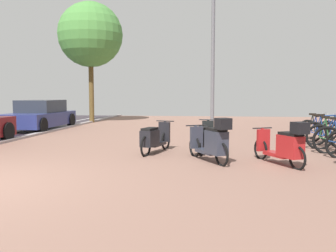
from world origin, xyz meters
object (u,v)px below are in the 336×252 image
object	(u,v)px
parked_car_far	(40,116)
lamp_post	(213,47)
bicycle_rack_04	(332,137)
scooter_far	(154,139)
scooter_extra	(204,138)
bicycle_rack_06	(321,132)
scooter_mid	(285,145)
street_tree	(90,35)
bicycle_rack_07	(317,129)
scooter_near	(212,142)
bicycle_rack_05	(327,134)

from	to	relation	value
parked_car_far	lamp_post	world-z (taller)	lamp_post
bicycle_rack_04	scooter_far	distance (m)	4.94
scooter_extra	lamp_post	distance (m)	5.63
bicycle_rack_06	parked_car_far	size ratio (longest dim) A/B	0.32
bicycle_rack_04	scooter_mid	xyz separation A→B (m)	(-1.74, -2.53, 0.10)
lamp_post	street_tree	xyz separation A→B (m)	(-6.52, 4.81, 1.34)
street_tree	bicycle_rack_07	bearing A→B (deg)	-32.05
bicycle_rack_07	parked_car_far	size ratio (longest dim) A/B	0.30
bicycle_rack_06	scooter_mid	size ratio (longest dim) A/B	0.77
scooter_extra	bicycle_rack_07	bearing A→B (deg)	41.02
scooter_near	scooter_far	distance (m)	1.88
scooter_far	street_tree	distance (m)	11.92
bicycle_rack_07	street_tree	world-z (taller)	street_tree
parked_car_far	lamp_post	size ratio (longest dim) A/B	0.66
scooter_far	parked_car_far	world-z (taller)	parked_car_far
scooter_near	bicycle_rack_05	bearing A→B (deg)	42.81
scooter_extra	scooter_near	bearing A→B (deg)	-81.50
bicycle_rack_05	bicycle_rack_07	bearing A→B (deg)	83.83
bicycle_rack_06	bicycle_rack_07	world-z (taller)	bicycle_rack_06
scooter_far	lamp_post	bearing A→B (deg)	73.72
bicycle_rack_05	bicycle_rack_06	distance (m)	0.80
street_tree	lamp_post	bearing A→B (deg)	-36.41
scooter_far	street_tree	size ratio (longest dim) A/B	0.28
scooter_mid	scooter_extra	size ratio (longest dim) A/B	0.86
scooter_far	parked_car_far	size ratio (longest dim) A/B	0.45
scooter_near	bicycle_rack_06	bearing A→B (deg)	48.82
bicycle_rack_05	parked_car_far	world-z (taller)	parked_car_far
bicycle_rack_06	lamp_post	bearing A→B (deg)	146.26
scooter_extra	lamp_post	xyz separation A→B (m)	(0.20, 4.79, 2.95)
bicycle_rack_06	scooter_mid	world-z (taller)	scooter_mid
scooter_far	scooter_near	bearing A→B (deg)	-36.52
scooter_far	bicycle_rack_04	bearing A→B (deg)	14.28
bicycle_rack_05	scooter_near	distance (m)	4.61
bicycle_rack_06	scooter_extra	bearing A→B (deg)	-145.79
scooter_mid	lamp_post	bearing A→B (deg)	103.59
bicycle_rack_06	street_tree	bearing A→B (deg)	144.49
bicycle_rack_04	scooter_near	size ratio (longest dim) A/B	0.85
scooter_far	lamp_post	xyz separation A→B (m)	(1.49, 5.12, 2.96)
scooter_far	scooter_mid	bearing A→B (deg)	-23.22
bicycle_rack_04	parked_car_far	bearing A→B (deg)	156.86
bicycle_rack_04	street_tree	xyz separation A→B (m)	(-9.81, 8.70, 4.33)
parked_car_far	street_tree	world-z (taller)	street_tree
bicycle_rack_04	parked_car_far	distance (m)	11.70
scooter_near	parked_car_far	world-z (taller)	parked_car_far
scooter_mid	scooter_extra	world-z (taller)	scooter_mid
scooter_extra	parked_car_far	world-z (taller)	parked_car_far
bicycle_rack_07	scooter_near	size ratio (longest dim) A/B	0.74
bicycle_rack_06	bicycle_rack_04	bearing A→B (deg)	-95.54
bicycle_rack_05	scooter_mid	distance (m)	3.80
scooter_near	street_tree	world-z (taller)	street_tree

